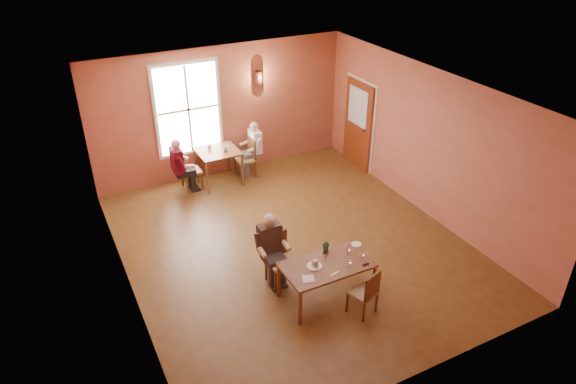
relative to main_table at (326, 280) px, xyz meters
name	(u,v)px	position (x,y,z in m)	size (l,w,h in m)	color
ground	(293,245)	(0.20, 1.55, -0.34)	(6.00, 7.00, 0.01)	brown
wall_back	(222,111)	(0.20, 5.05, 1.16)	(6.00, 0.04, 3.00)	brown
wall_front	(425,293)	(0.20, -1.95, 1.16)	(6.00, 0.04, 3.00)	brown
wall_left	(119,217)	(-2.80, 1.55, 1.16)	(0.04, 7.00, 3.00)	brown
wall_right	(427,143)	(3.20, 1.55, 1.16)	(0.04, 7.00, 3.00)	brown
ceiling	(294,92)	(0.20, 1.55, 2.66)	(6.00, 7.00, 0.04)	white
window	(188,109)	(-0.60, 5.00, 1.36)	(1.36, 0.10, 1.96)	white
door	(358,125)	(3.14, 3.85, 0.71)	(0.12, 1.04, 2.10)	maroon
wall_sconce	(259,77)	(1.10, 4.95, 1.86)	(0.16, 0.16, 0.28)	brown
main_table	(326,280)	(0.00, 0.00, 0.00)	(1.43, 0.81, 0.67)	brown
chair_diner_main	(281,261)	(-0.50, 0.65, 0.13)	(0.41, 0.41, 0.93)	#4B2613
diner_main	(281,255)	(-0.50, 0.62, 0.28)	(0.49, 0.49, 1.23)	#3D271B
chair_empty	(363,291)	(0.32, -0.56, 0.07)	(0.36, 0.36, 0.82)	brown
plate_food	(314,266)	(-0.21, 0.03, 0.35)	(0.25, 0.25, 0.03)	white
sandwich	(315,264)	(-0.20, 0.04, 0.39)	(0.08, 0.08, 0.10)	tan
goblet_a	(348,249)	(0.45, 0.08, 0.42)	(0.07, 0.07, 0.17)	white
goblet_b	(363,254)	(0.57, -0.14, 0.42)	(0.07, 0.07, 0.17)	white
goblet_c	(350,262)	(0.28, -0.21, 0.42)	(0.07, 0.07, 0.17)	white
menu_stand	(326,248)	(0.14, 0.27, 0.43)	(0.11, 0.05, 0.18)	#204325
knife	(335,273)	(-0.02, -0.26, 0.34)	(0.19, 0.02, 0.00)	silver
napkin	(308,279)	(-0.44, -0.19, 0.34)	(0.18, 0.18, 0.01)	silver
side_plate	(356,244)	(0.71, 0.23, 0.34)	(0.17, 0.17, 0.01)	white
sunglasses	(366,264)	(0.54, -0.30, 0.34)	(0.12, 0.04, 0.01)	black
second_table	(219,166)	(-0.14, 4.56, 0.06)	(0.91, 0.91, 0.80)	brown
chair_diner_white	(245,158)	(0.51, 4.56, 0.12)	(0.40, 0.40, 0.90)	#54351A
diner_white	(246,152)	(0.54, 4.56, 0.27)	(0.49, 0.49, 1.22)	white
chair_diner_maroon	(191,170)	(-0.79, 4.56, 0.11)	(0.40, 0.40, 0.90)	brown
diner_maroon	(189,163)	(-0.82, 4.56, 0.29)	(0.50, 0.50, 1.24)	maroon
cup_a	(225,149)	(-0.01, 4.43, 0.51)	(0.12, 0.12, 0.10)	white
cup_b	(209,147)	(-0.29, 4.69, 0.51)	(0.11, 0.11, 0.10)	white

